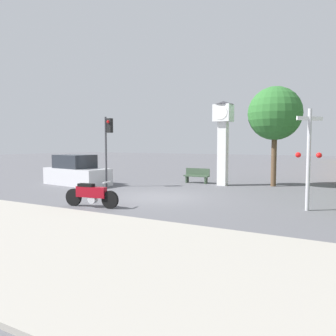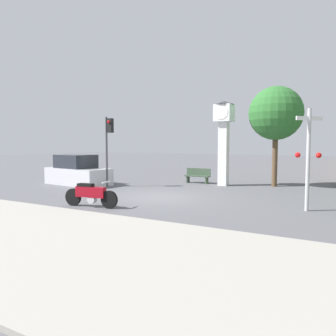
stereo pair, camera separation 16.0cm
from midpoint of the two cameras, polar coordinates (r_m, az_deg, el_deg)
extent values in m
plane|color=#56565B|center=(15.18, -2.05, -5.08)|extent=(120.00, 120.00, 0.00)
cube|color=#9E998E|center=(9.75, -24.97, -10.46)|extent=(36.00, 6.00, 0.10)
cylinder|color=black|center=(12.65, -10.43, -5.45)|extent=(0.69, 0.21, 0.69)
cylinder|color=black|center=(13.56, -16.43, -4.91)|extent=(0.69, 0.21, 0.69)
cube|color=maroon|center=(13.05, -13.55, -4.09)|extent=(1.28, 0.43, 0.41)
cube|color=black|center=(13.14, -14.40, -2.89)|extent=(0.67, 0.35, 0.11)
cylinder|color=silver|center=(13.06, -13.32, -5.34)|extent=(0.35, 0.27, 0.32)
cube|color=silver|center=(12.62, -10.95, -2.44)|extent=(0.14, 0.51, 0.05)
cube|color=white|center=(19.47, 9.29, 2.46)|extent=(0.52, 0.52, 3.74)
cube|color=white|center=(19.54, 9.37, 9.40)|extent=(0.99, 0.99, 0.99)
cylinder|color=white|center=(19.07, 8.86, 9.53)|extent=(0.79, 0.02, 0.79)
cone|color=#333338|center=(19.61, 9.39, 11.13)|extent=(1.19, 1.19, 0.20)
cylinder|color=#47474C|center=(18.99, -11.00, 2.76)|extent=(0.12, 0.12, 3.98)
cube|color=black|center=(18.82, -10.35, 7.29)|extent=(0.28, 0.24, 0.80)
sphere|color=red|center=(18.71, -10.65, 7.92)|extent=(0.16, 0.16, 0.16)
cylinder|color=#B7B7BC|center=(12.96, 22.94, 1.27)|extent=(0.14, 0.14, 3.72)
cube|color=white|center=(12.98, 23.14, 7.95)|extent=(0.82, 0.82, 0.14)
sphere|color=red|center=(12.94, 21.40, 2.13)|extent=(0.20, 0.20, 0.20)
sphere|color=red|center=(12.87, 24.49, 2.04)|extent=(0.20, 0.20, 0.20)
cylinder|color=brown|center=(19.79, 17.73, 1.23)|extent=(0.30, 0.30, 2.97)
sphere|color=#2D6B2D|center=(19.84, 17.90, 9.04)|extent=(3.04, 3.04, 3.04)
cube|color=#384C38|center=(20.47, 4.75, -1.39)|extent=(1.60, 0.44, 0.08)
cube|color=#384C38|center=(20.62, 4.97, -0.66)|extent=(1.60, 0.06, 0.44)
cube|color=#384C38|center=(20.77, 3.13, -1.99)|extent=(0.08, 0.35, 0.41)
cube|color=#384C38|center=(20.25, 6.40, -2.17)|extent=(0.08, 0.35, 0.41)
cube|color=silver|center=(20.41, -15.75, -1.42)|extent=(4.39, 2.30, 1.00)
cube|color=#262B33|center=(20.50, -16.15, 1.12)|extent=(2.39, 1.91, 0.80)
camera|label=1|loc=(0.08, -90.30, -0.02)|focal=35.00mm
camera|label=2|loc=(0.08, 89.70, 0.02)|focal=35.00mm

